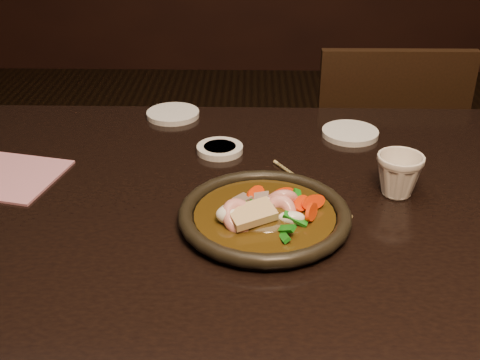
{
  "coord_description": "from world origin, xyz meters",
  "views": [
    {
      "loc": [
        -0.08,
        -0.85,
        1.27
      ],
      "look_at": [
        -0.1,
        0.01,
        0.8
      ],
      "focal_mm": 45.0,
      "sensor_mm": 36.0,
      "label": 1
    }
  ],
  "objects_px": {
    "chair": "(375,170)",
    "plate": "(265,216)",
    "table": "(297,247)",
    "tea_cup": "(399,174)"
  },
  "relations": [
    {
      "from": "plate",
      "to": "tea_cup",
      "type": "distance_m",
      "value": 0.25
    },
    {
      "from": "table",
      "to": "plate",
      "type": "height_order",
      "value": "plate"
    },
    {
      "from": "chair",
      "to": "plate",
      "type": "bearing_deg",
      "value": 65.27
    },
    {
      "from": "plate",
      "to": "tea_cup",
      "type": "height_order",
      "value": "tea_cup"
    },
    {
      "from": "plate",
      "to": "chair",
      "type": "bearing_deg",
      "value": 65.76
    },
    {
      "from": "tea_cup",
      "to": "table",
      "type": "bearing_deg",
      "value": -162.63
    },
    {
      "from": "table",
      "to": "chair",
      "type": "bearing_deg",
      "value": 68.32
    },
    {
      "from": "chair",
      "to": "plate",
      "type": "xyz_separation_m",
      "value": [
        -0.34,
        -0.74,
        0.3
      ]
    },
    {
      "from": "table",
      "to": "chair",
      "type": "relative_size",
      "value": 1.89
    },
    {
      "from": "chair",
      "to": "table",
      "type": "bearing_deg",
      "value": 67.83
    }
  ]
}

